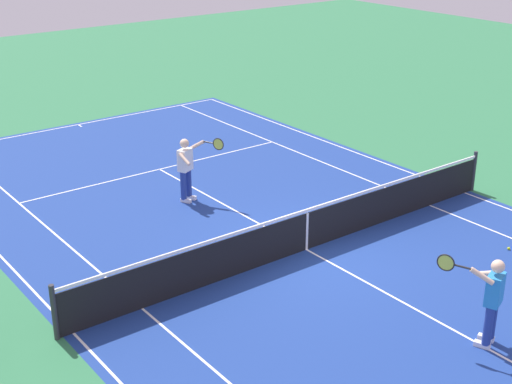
{
  "coord_description": "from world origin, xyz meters",
  "views": [
    {
      "loc": [
        -10.85,
        9.63,
        7.26
      ],
      "look_at": [
        1.6,
        0.18,
        0.9
      ],
      "focal_mm": 51.26,
      "sensor_mm": 36.0,
      "label": 1
    }
  ],
  "objects_px": {
    "tennis_net": "(307,229)",
    "tennis_player_near": "(187,166)",
    "tennis_player_far": "(491,298)",
    "tennis_ball": "(509,248)"
  },
  "relations": [
    {
      "from": "tennis_net",
      "to": "tennis_ball",
      "type": "height_order",
      "value": "tennis_net"
    },
    {
      "from": "tennis_net",
      "to": "tennis_player_near",
      "type": "relative_size",
      "value": 6.89
    },
    {
      "from": "tennis_net",
      "to": "tennis_ball",
      "type": "distance_m",
      "value": 4.5
    },
    {
      "from": "tennis_player_far",
      "to": "tennis_ball",
      "type": "bearing_deg",
      "value": -60.67
    },
    {
      "from": "tennis_player_far",
      "to": "tennis_ball",
      "type": "xyz_separation_m",
      "value": [
        1.96,
        -3.48,
        -0.9
      ]
    },
    {
      "from": "tennis_player_far",
      "to": "tennis_net",
      "type": "bearing_deg",
      "value": 0.95
    },
    {
      "from": "tennis_net",
      "to": "tennis_player_far",
      "type": "distance_m",
      "value": 4.69
    },
    {
      "from": "tennis_net",
      "to": "tennis_player_near",
      "type": "xyz_separation_m",
      "value": [
        3.97,
        0.58,
        0.44
      ]
    },
    {
      "from": "tennis_net",
      "to": "tennis_player_far",
      "type": "bearing_deg",
      "value": -179.05
    },
    {
      "from": "tennis_ball",
      "to": "tennis_player_near",
      "type": "bearing_deg",
      "value": 31.73
    }
  ]
}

